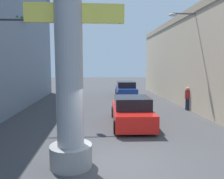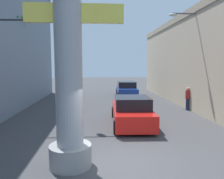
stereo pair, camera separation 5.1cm
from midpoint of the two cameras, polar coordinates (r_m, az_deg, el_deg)
ground_plane at (r=17.09m, az=-1.25°, el=-4.57°), size 87.79×87.79×0.00m
neon_sign_pole at (r=6.90m, az=-11.19°, el=15.09°), size 3.30×1.34×9.64m
street_lamp at (r=16.29m, az=22.40°, el=9.24°), size 2.89×0.28×6.81m
traffic_light_mast at (r=13.00m, az=-23.45°, el=9.69°), size 5.76×0.32×5.73m
car_lead at (r=12.02m, az=5.24°, el=-5.80°), size 2.24×4.89×1.56m
car_far at (r=23.03m, az=3.86°, el=0.07°), size 2.22×4.80×1.56m
palm_tree_mid_left at (r=17.62m, az=-24.45°, el=10.78°), size 2.59×2.69×7.00m
pedestrian_far_left at (r=22.09m, az=-18.69°, el=0.26°), size 0.35×0.35×1.77m
pedestrian_mid_right at (r=16.66m, az=19.24°, el=-1.80°), size 0.35×0.35×1.67m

